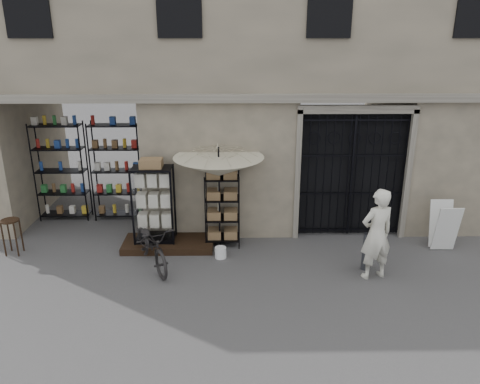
{
  "coord_description": "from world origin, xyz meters",
  "views": [
    {
      "loc": [
        -0.95,
        -7.98,
        4.64
      ],
      "look_at": [
        -0.8,
        1.4,
        1.35
      ],
      "focal_mm": 35.0,
      "sensor_mm": 36.0,
      "label": 1
    }
  ],
  "objects_px": {
    "display_cabinet": "(154,208)",
    "wire_rack": "(222,210)",
    "white_bucket": "(221,252)",
    "wooden_stool": "(12,236)",
    "shopkeeper": "(372,276)",
    "easel_sign": "(444,226)",
    "market_umbrella": "(219,161)",
    "steel_bollard": "(366,252)",
    "bicycle": "(153,266)"
  },
  "relations": [
    {
      "from": "market_umbrella",
      "to": "steel_bollard",
      "type": "distance_m",
      "value": 3.55
    },
    {
      "from": "display_cabinet",
      "to": "steel_bollard",
      "type": "relative_size",
      "value": 2.33
    },
    {
      "from": "shopkeeper",
      "to": "display_cabinet",
      "type": "bearing_deg",
      "value": -35.33
    },
    {
      "from": "display_cabinet",
      "to": "white_bucket",
      "type": "relative_size",
      "value": 7.47
    },
    {
      "from": "easel_sign",
      "to": "bicycle",
      "type": "bearing_deg",
      "value": -172.64
    },
    {
      "from": "display_cabinet",
      "to": "wire_rack",
      "type": "relative_size",
      "value": 1.09
    },
    {
      "from": "market_umbrella",
      "to": "white_bucket",
      "type": "xyz_separation_m",
      "value": [
        0.03,
        -0.58,
        -1.86
      ]
    },
    {
      "from": "wooden_stool",
      "to": "easel_sign",
      "type": "relative_size",
      "value": 0.75
    },
    {
      "from": "steel_bollard",
      "to": "shopkeeper",
      "type": "relative_size",
      "value": 0.43
    },
    {
      "from": "steel_bollard",
      "to": "shopkeeper",
      "type": "bearing_deg",
      "value": -75.34
    },
    {
      "from": "market_umbrella",
      "to": "white_bucket",
      "type": "distance_m",
      "value": 1.95
    },
    {
      "from": "shopkeeper",
      "to": "easel_sign",
      "type": "bearing_deg",
      "value": -164.46
    },
    {
      "from": "wooden_stool",
      "to": "easel_sign",
      "type": "xyz_separation_m",
      "value": [
        9.38,
        0.08,
        0.13
      ]
    },
    {
      "from": "wooden_stool",
      "to": "shopkeeper",
      "type": "relative_size",
      "value": 0.43
    },
    {
      "from": "wooden_stool",
      "to": "bicycle",
      "type": "bearing_deg",
      "value": -11.16
    },
    {
      "from": "bicycle",
      "to": "wire_rack",
      "type": "bearing_deg",
      "value": 8.31
    },
    {
      "from": "white_bucket",
      "to": "wooden_stool",
      "type": "bearing_deg",
      "value": 176.63
    },
    {
      "from": "steel_bollard",
      "to": "easel_sign",
      "type": "distance_m",
      "value": 2.15
    },
    {
      "from": "shopkeeper",
      "to": "market_umbrella",
      "type": "bearing_deg",
      "value": -42.55
    },
    {
      "from": "bicycle",
      "to": "wooden_stool",
      "type": "relative_size",
      "value": 2.28
    },
    {
      "from": "bicycle",
      "to": "steel_bollard",
      "type": "relative_size",
      "value": 2.3
    },
    {
      "from": "wire_rack",
      "to": "easel_sign",
      "type": "distance_m",
      "value": 4.87
    },
    {
      "from": "market_umbrella",
      "to": "bicycle",
      "type": "height_order",
      "value": "market_umbrella"
    },
    {
      "from": "market_umbrella",
      "to": "shopkeeper",
      "type": "height_order",
      "value": "market_umbrella"
    },
    {
      "from": "white_bucket",
      "to": "shopkeeper",
      "type": "bearing_deg",
      "value": -15.96
    },
    {
      "from": "display_cabinet",
      "to": "steel_bollard",
      "type": "height_order",
      "value": "display_cabinet"
    },
    {
      "from": "wire_rack",
      "to": "market_umbrella",
      "type": "height_order",
      "value": "market_umbrella"
    },
    {
      "from": "steel_bollard",
      "to": "shopkeeper",
      "type": "distance_m",
      "value": 0.5
    },
    {
      "from": "bicycle",
      "to": "steel_bollard",
      "type": "bearing_deg",
      "value": -30.23
    },
    {
      "from": "bicycle",
      "to": "steel_bollard",
      "type": "distance_m",
      "value": 4.35
    },
    {
      "from": "display_cabinet",
      "to": "wire_rack",
      "type": "height_order",
      "value": "display_cabinet"
    },
    {
      "from": "wire_rack",
      "to": "wooden_stool",
      "type": "bearing_deg",
      "value": -158.36
    },
    {
      "from": "display_cabinet",
      "to": "wire_rack",
      "type": "bearing_deg",
      "value": 13.12
    },
    {
      "from": "wire_rack",
      "to": "wooden_stool",
      "type": "xyz_separation_m",
      "value": [
        -4.52,
        -0.41,
        -0.4
      ]
    },
    {
      "from": "wire_rack",
      "to": "display_cabinet",
      "type": "bearing_deg",
      "value": -160.57
    },
    {
      "from": "white_bucket",
      "to": "easel_sign",
      "type": "distance_m",
      "value": 4.92
    },
    {
      "from": "display_cabinet",
      "to": "bicycle",
      "type": "distance_m",
      "value": 1.31
    },
    {
      "from": "shopkeeper",
      "to": "easel_sign",
      "type": "distance_m",
      "value": 2.29
    },
    {
      "from": "market_umbrella",
      "to": "wooden_stool",
      "type": "relative_size",
      "value": 3.46
    },
    {
      "from": "display_cabinet",
      "to": "bicycle",
      "type": "bearing_deg",
      "value": -75.34
    },
    {
      "from": "display_cabinet",
      "to": "market_umbrella",
      "type": "bearing_deg",
      "value": 9.2
    },
    {
      "from": "wire_rack",
      "to": "easel_sign",
      "type": "relative_size",
      "value": 1.59
    },
    {
      "from": "display_cabinet",
      "to": "wooden_stool",
      "type": "height_order",
      "value": "display_cabinet"
    },
    {
      "from": "wire_rack",
      "to": "steel_bollard",
      "type": "xyz_separation_m",
      "value": [
        2.91,
        -1.24,
        -0.43
      ]
    },
    {
      "from": "wire_rack",
      "to": "easel_sign",
      "type": "xyz_separation_m",
      "value": [
        4.86,
        -0.34,
        -0.28
      ]
    },
    {
      "from": "wooden_stool",
      "to": "shopkeeper",
      "type": "distance_m",
      "value": 7.6
    },
    {
      "from": "bicycle",
      "to": "easel_sign",
      "type": "bearing_deg",
      "value": -21.15
    },
    {
      "from": "steel_bollard",
      "to": "wire_rack",
      "type": "bearing_deg",
      "value": 156.93
    },
    {
      "from": "market_umbrella",
      "to": "steel_bollard",
      "type": "relative_size",
      "value": 3.49
    },
    {
      "from": "market_umbrella",
      "to": "white_bucket",
      "type": "bearing_deg",
      "value": -87.29
    }
  ]
}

